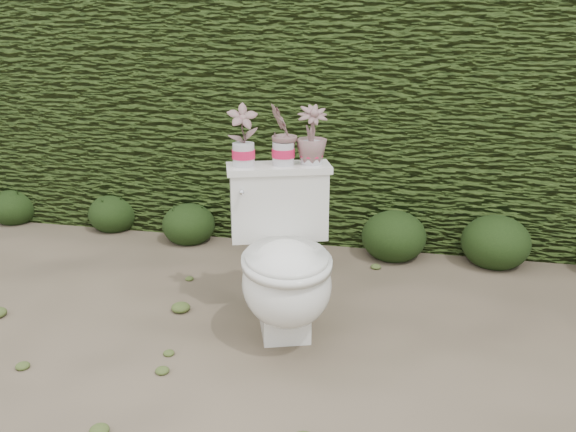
% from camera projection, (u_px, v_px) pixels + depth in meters
% --- Properties ---
extents(ground, '(60.00, 60.00, 0.00)m').
position_uv_depth(ground, '(311.00, 325.00, 3.01)').
color(ground, '#796A53').
rests_on(ground, ground).
extents(hedge, '(8.00, 1.00, 1.60)m').
position_uv_depth(hedge, '(353.00, 114.00, 4.24)').
color(hedge, '#384E1A').
rests_on(hedge, ground).
extents(toilet, '(0.65, 0.79, 0.78)m').
position_uv_depth(toilet, '(284.00, 265.00, 2.83)').
color(toilet, silver).
rests_on(toilet, ground).
extents(potted_plant_left, '(0.17, 0.15, 0.28)m').
position_uv_depth(potted_plant_left, '(243.00, 137.00, 2.86)').
color(potted_plant_left, '#23722D').
rests_on(potted_plant_left, toilet).
extents(potted_plant_center, '(0.14, 0.16, 0.28)m').
position_uv_depth(potted_plant_center, '(283.00, 136.00, 2.89)').
color(potted_plant_center, '#23722D').
rests_on(potted_plant_center, toilet).
extents(potted_plant_right, '(0.19, 0.19, 0.27)m').
position_uv_depth(potted_plant_right, '(312.00, 137.00, 2.90)').
color(potted_plant_right, '#23722D').
rests_on(potted_plant_right, toilet).
extents(liriope_clump_0, '(0.34, 0.34, 0.27)m').
position_uv_depth(liriope_clump_0, '(14.00, 204.00, 4.49)').
color(liriope_clump_0, '#213412').
rests_on(liriope_clump_0, ground).
extents(liriope_clump_1, '(0.35, 0.35, 0.28)m').
position_uv_depth(liriope_clump_1, '(113.00, 209.00, 4.34)').
color(liriope_clump_1, '#213412').
rests_on(liriope_clump_1, ground).
extents(liriope_clump_2, '(0.36, 0.36, 0.28)m').
position_uv_depth(liriope_clump_2, '(188.00, 220.00, 4.10)').
color(liriope_clump_2, '#213412').
rests_on(liriope_clump_2, ground).
extents(liriope_clump_3, '(0.35, 0.35, 0.28)m').
position_uv_depth(liriope_clump_3, '(285.00, 224.00, 4.05)').
color(liriope_clump_3, '#213412').
rests_on(liriope_clump_3, ground).
extents(liriope_clump_4, '(0.41, 0.41, 0.32)m').
position_uv_depth(liriope_clump_4, '(394.00, 232.00, 3.83)').
color(liriope_clump_4, '#213412').
rests_on(liriope_clump_4, ground).
extents(liriope_clump_5, '(0.42, 0.42, 0.33)m').
position_uv_depth(liriope_clump_5, '(496.00, 238.00, 3.71)').
color(liriope_clump_5, '#213412').
rests_on(liriope_clump_5, ground).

